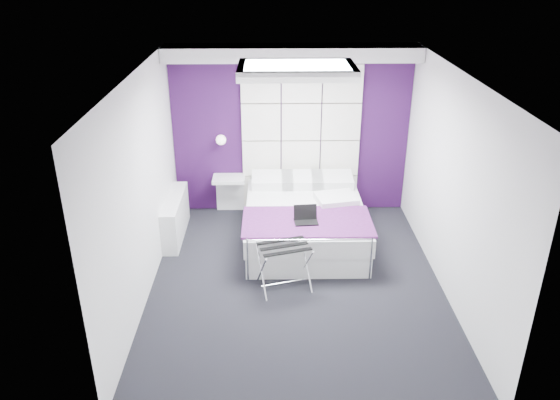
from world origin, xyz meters
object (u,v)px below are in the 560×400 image
Objects in this scene: wall_lamp at (221,139)px; radiator at (175,217)px; bed at (305,221)px; luggage_rack at (284,267)px; laptop at (306,218)px; nightstand at (229,178)px.

radiator is at bearing -130.10° from wall_lamp.
bed is 1.23m from luggage_rack.
laptop is (1.83, -0.71, 0.33)m from radiator.
bed is at bearing 83.09° from laptop.
wall_lamp is 1.79m from bed.
luggage_rack is at bearing -41.64° from radiator.
nightstand is at bearing -23.45° from wall_lamp.
luggage_rack is 0.80m from laptop.
radiator is at bearing -135.48° from nightstand.
wall_lamp reaches higher than nightstand.
wall_lamp is 1.35m from radiator.
nightstand reaches higher than radiator.
nightstand is at bearing 94.75° from luggage_rack.
luggage_rack is 1.97× the size of laptop.
nightstand is (0.09, -0.04, -0.62)m from wall_lamp.
nightstand is at bearing 122.83° from laptop.
bed is (1.85, -0.18, 0.00)m from radiator.
laptop reaches higher than nightstand.
luggage_rack is (0.80, -2.09, -0.30)m from nightstand.
wall_lamp is 0.07× the size of bed.
luggage_rack is (0.90, -2.13, -0.93)m from wall_lamp.
nightstand reaches higher than luggage_rack.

